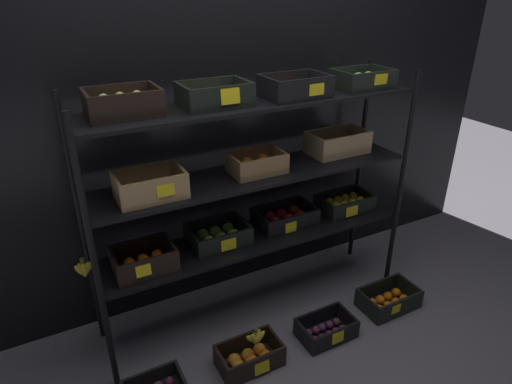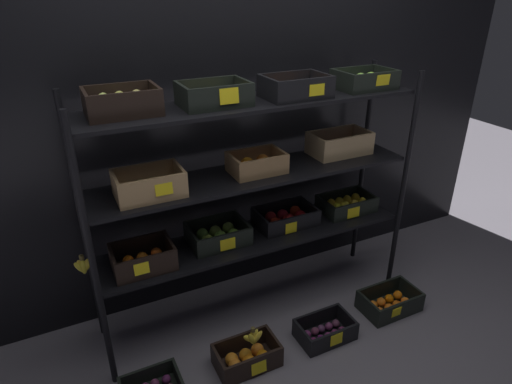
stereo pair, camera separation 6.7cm
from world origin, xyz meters
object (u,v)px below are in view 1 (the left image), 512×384
crate_ground_orange (250,357)px  banana_bunch_loose (256,337)px  display_rack (255,171)px  crate_ground_center_plum (326,330)px  crate_ground_tangerine (388,300)px

crate_ground_orange → banana_bunch_loose: (0.04, -0.00, 0.13)m
display_rack → crate_ground_center_plum: (0.26, -0.44, -0.93)m
crate_ground_orange → crate_ground_center_plum: (0.51, -0.02, -0.01)m
crate_ground_orange → crate_ground_tangerine: bearing=0.7°
crate_ground_center_plum → banana_bunch_loose: (-0.47, 0.01, 0.14)m
banana_bunch_loose → crate_ground_center_plum: bearing=-1.7°
banana_bunch_loose → display_rack: bearing=62.8°
crate_ground_orange → crate_ground_center_plum: 0.51m
display_rack → crate_ground_orange: display_rack is taller
display_rack → banana_bunch_loose: size_ratio=15.47×
crate_ground_center_plum → crate_ground_tangerine: crate_ground_tangerine is taller
crate_ground_center_plum → display_rack: bearing=120.4°
display_rack → crate_ground_tangerine: 1.28m
banana_bunch_loose → crate_ground_tangerine: bearing=0.8°
display_rack → crate_ground_tangerine: (0.78, -0.41, -0.93)m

